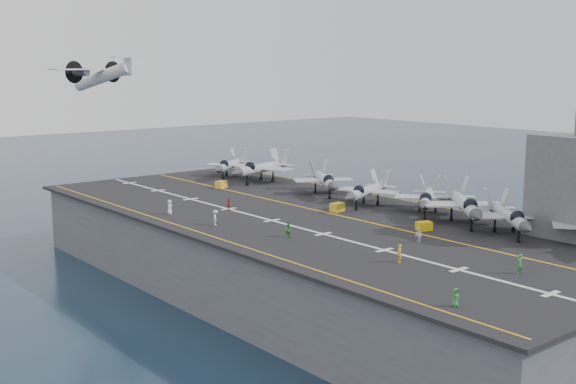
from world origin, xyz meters
TOP-DOWN VIEW (x-y plane):
  - ground at (0.00, 0.00)m, footprint 500.00×500.00m
  - hull at (0.00, 0.00)m, footprint 36.00×90.00m
  - flight_deck at (0.00, 0.00)m, footprint 38.00×92.00m
  - foul_line at (3.00, 0.00)m, footprint 0.35×90.00m
  - landing_centerline at (-6.00, 0.00)m, footprint 0.50×90.00m
  - deck_edge_port at (-17.00, 0.00)m, footprint 0.25×90.00m
  - deck_edge_stbd at (18.50, 0.00)m, footprint 0.25×90.00m
  - island_superstructure at (15.00, -30.00)m, footprint 5.00×10.00m
  - fighter_jet_1 at (10.91, -24.20)m, footprint 15.73×16.49m
  - fighter_jet_2 at (11.82, -17.08)m, footprint 17.63×18.14m
  - fighter_jet_3 at (13.28, -9.77)m, footprint 15.90×14.92m
  - fighter_jet_4 at (10.94, -0.67)m, footprint 15.69×13.14m
  - fighter_jet_5 at (12.53, 10.25)m, footprint 15.12×16.76m
  - fighter_jet_7 at (12.34, 26.28)m, footprint 17.63×14.23m
  - fighter_jet_8 at (11.33, 34.53)m, footprint 16.44×15.45m
  - tow_cart_a at (4.90, -16.37)m, footprint 2.11×1.72m
  - tow_cart_b at (4.84, -0.90)m, footprint 2.09×1.50m
  - tow_cart_c at (3.43, 25.71)m, footprint 2.25×1.86m
  - crew_0 at (-15.26, -36.77)m, footprint 1.02×0.73m
  - crew_1 at (-8.45, -24.37)m, footprint 1.15×1.34m
  - crew_2 at (-10.23, -8.61)m, footprint 1.25×1.06m
  - crew_3 at (-13.21, 2.37)m, footprint 1.31×1.42m
  - crew_4 at (-6.37, 9.36)m, footprint 0.96×1.14m
  - crew_5 at (-14.19, 12.13)m, footprint 1.24×1.42m
  - crew_6 at (-2.58, -34.57)m, footprint 1.27×0.91m
  - crew_7 at (-0.41, -20.03)m, footprint 1.04×1.22m
  - transport_plane at (-5.03, 50.68)m, footprint 25.13×20.37m

SIDE VIEW (x-z plane):
  - ground at x=0.00m, z-range 0.00..0.00m
  - hull at x=0.00m, z-range 0.00..10.00m
  - flight_deck at x=0.00m, z-range 10.00..10.40m
  - foul_line at x=3.00m, z-range 10.41..10.43m
  - landing_centerline at x=-6.00m, z-range 10.41..10.43m
  - deck_edge_port at x=-17.00m, z-range 10.41..10.43m
  - deck_edge_stbd at x=18.50m, z-range 10.41..10.43m
  - tow_cart_a at x=4.90m, z-range 10.40..11.50m
  - tow_cart_c at x=3.43m, z-range 10.40..11.56m
  - tow_cart_b at x=4.84m, z-range 10.40..11.57m
  - crew_0 at x=-15.26m, z-range 10.40..12.01m
  - crew_4 at x=-6.37m, z-range 10.40..12.02m
  - crew_7 at x=-0.41m, z-range 10.40..12.12m
  - crew_2 at x=-10.23m, z-range 10.40..12.17m
  - crew_1 at x=-8.45m, z-range 10.40..12.28m
  - crew_3 at x=-13.21m, z-range 10.40..12.36m
  - crew_5 at x=-14.19m, z-range 10.40..12.39m
  - crew_6 at x=-2.58m, z-range 10.40..12.39m
  - fighter_jet_3 at x=13.28m, z-range 10.40..15.00m
  - fighter_jet_4 at x=10.94m, z-range 10.40..15.04m
  - fighter_jet_8 at x=11.33m, z-range 10.40..15.15m
  - fighter_jet_1 at x=10.91m, z-range 10.40..15.18m
  - fighter_jet_5 at x=12.53m, z-range 10.40..15.25m
  - fighter_jet_2 at x=11.82m, z-range 10.40..15.68m
  - fighter_jet_7 at x=12.34m, z-range 10.40..15.72m
  - island_superstructure at x=15.00m, z-range 10.40..25.40m
  - transport_plane at x=-5.03m, z-range 25.92..31.09m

